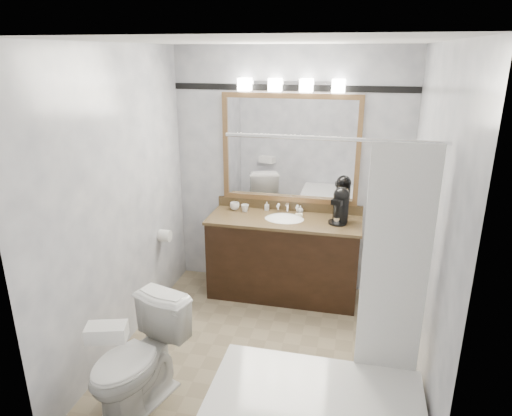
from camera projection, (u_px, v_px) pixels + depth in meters
The scene contains 15 objects.
room at pixel (263, 214), 3.49m from camera, with size 2.42×2.62×2.52m.
vanity at pixel (284, 256), 4.69m from camera, with size 1.53×0.58×0.97m.
mirror at pixel (290, 149), 4.59m from camera, with size 1.40×0.04×1.10m.
vanity_light_bar at pixel (291, 85), 4.34m from camera, with size 1.02×0.14×0.12m.
accent_stripe at pixel (292, 88), 4.41m from camera, with size 2.40×0.01×0.06m, color black.
bathtub at pixel (319, 413), 2.86m from camera, with size 1.30×0.75×1.96m.
tp_roll at pixel (165, 236), 4.53m from camera, with size 0.12×0.12×0.11m, color white.
toilet at pixel (137, 360), 3.19m from camera, with size 0.43×0.76×0.78m, color white.
tissue_box at pixel (107, 332), 2.75m from camera, with size 0.24×0.13×0.10m, color white.
coffee_maker at pixel (341, 204), 4.41m from camera, with size 0.19×0.23×0.35m.
cup_left at pixel (235, 206), 4.81m from camera, with size 0.10×0.10×0.08m, color white.
cup_right at pixel (245, 208), 4.75m from camera, with size 0.08×0.08×0.07m, color white.
soap_bottle_a at pixel (267, 206), 4.78m from camera, with size 0.04×0.04×0.09m, color white.
soap_bottle_b at pixel (300, 209), 4.71m from camera, with size 0.06×0.06×0.08m, color white.
soap_bar at pixel (299, 215), 4.64m from camera, with size 0.07×0.04×0.02m, color beige.
Camera 1 is at (0.68, -3.22, 2.43)m, focal length 32.00 mm.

